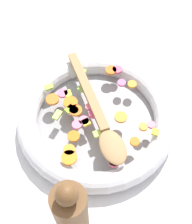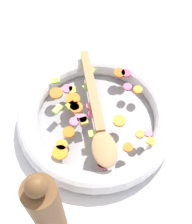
# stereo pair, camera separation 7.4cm
# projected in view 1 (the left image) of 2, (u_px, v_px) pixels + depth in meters

# --- Properties ---
(ground_plane) EXTENTS (4.00, 4.00, 0.00)m
(ground_plane) POSITION_uv_depth(u_px,v_px,m) (96.00, 123.00, 0.79)
(ground_plane) COLOR silver
(skillet) EXTENTS (0.39, 0.39, 0.05)m
(skillet) POSITION_uv_depth(u_px,v_px,m) (96.00, 118.00, 0.77)
(skillet) COLOR gray
(skillet) RESTS_ON ground_plane
(chopped_vegetables) EXTENTS (0.31, 0.31, 0.01)m
(chopped_vegetables) POSITION_uv_depth(u_px,v_px,m) (90.00, 112.00, 0.75)
(chopped_vegetables) COLOR orange
(chopped_vegetables) RESTS_ON skillet
(wooden_spoon) EXTENTS (0.22, 0.31, 0.01)m
(wooden_spoon) POSITION_uv_depth(u_px,v_px,m) (99.00, 115.00, 0.73)
(wooden_spoon) COLOR #A87F51
(wooden_spoon) RESTS_ON chopped_vegetables
(pepper_mill) EXTENTS (0.06, 0.06, 0.25)m
(pepper_mill) POSITION_uv_depth(u_px,v_px,m) (72.00, 216.00, 0.55)
(pepper_mill) COLOR brown
(pepper_mill) RESTS_ON ground_plane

